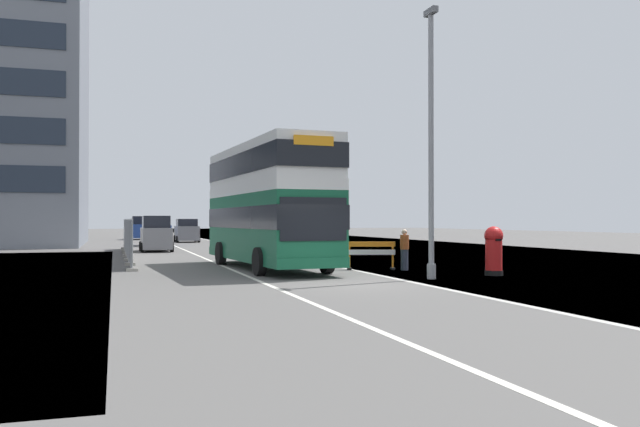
# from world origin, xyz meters

# --- Properties ---
(ground) EXTENTS (140.00, 280.00, 0.10)m
(ground) POSITION_xyz_m (0.56, 0.07, -0.05)
(ground) COLOR #565451
(double_decker_bus) EXTENTS (3.31, 10.67, 4.92)m
(double_decker_bus) POSITION_xyz_m (-0.79, 7.22, 2.62)
(double_decker_bus) COLOR #145638
(double_decker_bus) RESTS_ON ground
(lamppost_foreground) EXTENTS (0.29, 0.70, 8.97)m
(lamppost_foreground) POSITION_xyz_m (3.30, 0.95, 4.25)
(lamppost_foreground) COLOR gray
(lamppost_foreground) RESTS_ON ground
(red_pillar_postbox) EXTENTS (0.66, 0.66, 1.73)m
(red_pillar_postbox) POSITION_xyz_m (6.08, 1.60, 0.95)
(red_pillar_postbox) COLOR black
(red_pillar_postbox) RESTS_ON ground
(roadworks_barrier) EXTENTS (1.91, 0.90, 1.11)m
(roadworks_barrier) POSITION_xyz_m (2.96, 5.41, 0.71)
(roadworks_barrier) COLOR orange
(roadworks_barrier) RESTS_ON ground
(construction_site_fence) EXTENTS (0.44, 20.60, 2.01)m
(construction_site_fence) POSITION_xyz_m (-6.04, 17.47, 0.96)
(construction_site_fence) COLOR #A8AAAD
(construction_site_fence) RESTS_ON ground
(car_oncoming_near) EXTENTS (1.95, 4.03, 2.23)m
(car_oncoming_near) POSITION_xyz_m (-4.19, 23.62, 1.04)
(car_oncoming_near) COLOR slate
(car_oncoming_near) RESTS_ON ground
(car_receding_mid) EXTENTS (2.07, 4.10, 2.30)m
(car_receding_mid) POSITION_xyz_m (-3.54, 33.12, 1.08)
(car_receding_mid) COLOR navy
(car_receding_mid) RESTS_ON ground
(car_receding_far) EXTENTS (2.05, 3.87, 2.07)m
(car_receding_far) POSITION_xyz_m (-0.51, 40.65, 0.98)
(car_receding_far) COLOR slate
(car_receding_far) RESTS_ON ground
(car_far_side) EXTENTS (2.03, 4.04, 2.37)m
(car_far_side) POSITION_xyz_m (-4.10, 50.29, 1.10)
(car_far_side) COLOR navy
(car_far_side) RESTS_ON ground
(bare_tree_far_verge_near) EXTENTS (2.59, 2.14, 4.99)m
(bare_tree_far_verge_near) POSITION_xyz_m (-11.20, 45.70, 2.36)
(bare_tree_far_verge_near) COLOR #4C3D2D
(bare_tree_far_verge_near) RESTS_ON ground
(pedestrian_at_kerb) EXTENTS (0.34, 0.34, 1.60)m
(pedestrian_at_kerb) POSITION_xyz_m (4.08, 4.71, 0.80)
(pedestrian_at_kerb) COLOR #2D3342
(pedestrian_at_kerb) RESTS_ON ground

